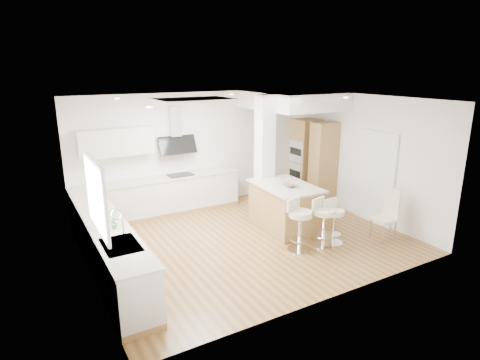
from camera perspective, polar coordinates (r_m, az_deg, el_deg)
ground at (r=8.24m, az=0.83°, el=-8.36°), size 6.00×6.00×0.00m
ceiling at (r=8.24m, az=0.83°, el=-8.36°), size 6.00×5.00×0.02m
wall_back at (r=9.95m, az=-6.53°, el=4.25°), size 6.00×0.04×2.80m
wall_left at (r=6.81m, az=-21.40°, el=-2.17°), size 0.04×5.00×2.80m
wall_right at (r=9.62m, az=16.44°, el=3.31°), size 0.04×5.00×2.80m
skylight at (r=7.72m, az=-6.57°, el=11.22°), size 4.10×2.10×0.06m
window_left at (r=5.88m, az=-19.85°, el=-1.76°), size 0.06×1.28×1.07m
doorway_right at (r=9.30m, az=18.78°, el=0.16°), size 0.05×1.00×2.10m
counter_left at (r=7.39m, az=-18.64°, el=-8.32°), size 0.63×4.50×1.35m
counter_back at (r=9.55m, az=-10.77°, el=-0.78°), size 3.62×0.63×2.50m
pillar at (r=9.10m, az=3.50°, el=3.24°), size 0.35×0.35×2.80m
soffit at (r=9.89m, az=7.34°, el=11.18°), size 1.78×2.20×0.40m
oven_column at (r=10.35m, az=10.17°, el=2.57°), size 0.63×1.21×2.10m
peninsula at (r=8.69m, az=6.38°, el=-3.71°), size 1.12×1.63×1.04m
bar_stool_a at (r=7.62m, az=8.41°, el=-5.99°), size 0.58×0.58×1.01m
bar_stool_b at (r=7.91m, az=11.75°, el=-5.59°), size 0.53×0.53×0.95m
bar_stool_c at (r=8.08m, az=13.13°, el=-5.47°), size 0.40×0.40×0.89m
dining_chair at (r=8.58m, az=20.28°, el=-4.31°), size 0.44×0.44×1.06m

